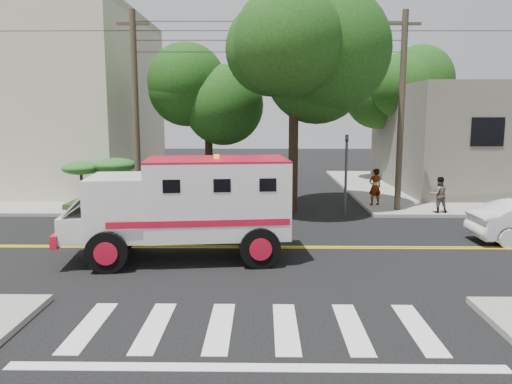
{
  "coord_description": "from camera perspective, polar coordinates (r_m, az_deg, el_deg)",
  "views": [
    {
      "loc": [
        0.11,
        -16.51,
        4.47
      ],
      "look_at": [
        -0.16,
        1.98,
        1.6
      ],
      "focal_mm": 35.0,
      "sensor_mm": 36.0,
      "label": 1
    }
  ],
  "objects": [
    {
      "name": "tree_left",
      "position": [
        28.46,
        -4.9,
        11.33
      ],
      "size": [
        4.48,
        4.2,
        7.7
      ],
      "color": "black",
      "rests_on": "ground"
    },
    {
      "name": "armored_truck",
      "position": [
        15.59,
        -7.75,
        -1.17
      ],
      "size": [
        7.15,
        3.46,
        3.14
      ],
      "rotation": [
        0.0,
        0.0,
        0.12
      ],
      "color": "silver",
      "rests_on": "ground"
    },
    {
      "name": "utility_pole_right",
      "position": [
        23.54,
        16.26,
        8.55
      ],
      "size": [
        0.28,
        0.28,
        9.0
      ],
      "primitive_type": "cylinder",
      "color": "#382D23",
      "rests_on": "ground"
    },
    {
      "name": "pedestrian_a",
      "position": [
        24.66,
        13.44,
        0.58
      ],
      "size": [
        0.74,
        0.59,
        1.78
      ],
      "primitive_type": "imported",
      "rotation": [
        0.0,
        0.0,
        3.43
      ],
      "color": "gray",
      "rests_on": "sidewalk_ne"
    },
    {
      "name": "tree_main",
      "position": [
        22.95,
        5.59,
        15.61
      ],
      "size": [
        6.08,
        5.7,
        9.85
      ],
      "color": "black",
      "rests_on": "ground"
    },
    {
      "name": "sidewalk_ne",
      "position": [
        33.15,
        24.64,
        0.4
      ],
      "size": [
        17.0,
        17.0,
        0.15
      ],
      "primitive_type": "cube",
      "color": "gray",
      "rests_on": "ground"
    },
    {
      "name": "ground",
      "position": [
        17.1,
        0.43,
        -6.33
      ],
      "size": [
        100.0,
        100.0,
        0.0
      ],
      "primitive_type": "plane",
      "color": "black",
      "rests_on": "ground"
    },
    {
      "name": "utility_pole_left",
      "position": [
        23.22,
        -13.57,
        8.65
      ],
      "size": [
        0.28,
        0.28,
        9.0
      ],
      "primitive_type": "cylinder",
      "color": "#382D23",
      "rests_on": "ground"
    },
    {
      "name": "tree_right",
      "position": [
        33.48,
        16.27,
        11.26
      ],
      "size": [
        4.8,
        4.5,
        8.2
      ],
      "color": "black",
      "rests_on": "ground"
    },
    {
      "name": "building_right",
      "position": [
        33.97,
        26.96,
        5.65
      ],
      "size": [
        14.0,
        12.0,
        6.0
      ],
      "primitive_type": "cube",
      "color": "#626054",
      "rests_on": "sidewalk_ne"
    },
    {
      "name": "pedestrian_b",
      "position": [
        23.62,
        20.17,
        -0.29
      ],
      "size": [
        0.8,
        0.63,
        1.6
      ],
      "primitive_type": "imported",
      "rotation": [
        0.0,
        0.0,
        3.18
      ],
      "color": "gray",
      "rests_on": "sidewalk_ne"
    },
    {
      "name": "accessibility_sign",
      "position": [
        23.75,
        -14.6,
        1.03
      ],
      "size": [
        0.45,
        0.1,
        2.02
      ],
      "color": "#3F3F42",
      "rests_on": "ground"
    },
    {
      "name": "building_left",
      "position": [
        35.17,
        -25.87,
        9.06
      ],
      "size": [
        16.0,
        14.0,
        10.0
      ],
      "primitive_type": "cube",
      "color": "beige",
      "rests_on": "sidewalk_nw"
    },
    {
      "name": "palm_planter",
      "position": [
        24.5,
        -17.13,
        1.81
      ],
      "size": [
        3.52,
        2.63,
        2.36
      ],
      "color": "#1E3314",
      "rests_on": "sidewalk_nw"
    },
    {
      "name": "sidewalk_nw",
      "position": [
        33.24,
        -23.35,
        0.5
      ],
      "size": [
        17.0,
        17.0,
        0.15
      ],
      "primitive_type": "cube",
      "color": "gray",
      "rests_on": "ground"
    },
    {
      "name": "traffic_signal",
      "position": [
        22.53,
        10.26,
        2.97
      ],
      "size": [
        0.15,
        0.18,
        3.6
      ],
      "color": "#3F3F42",
      "rests_on": "ground"
    }
  ]
}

